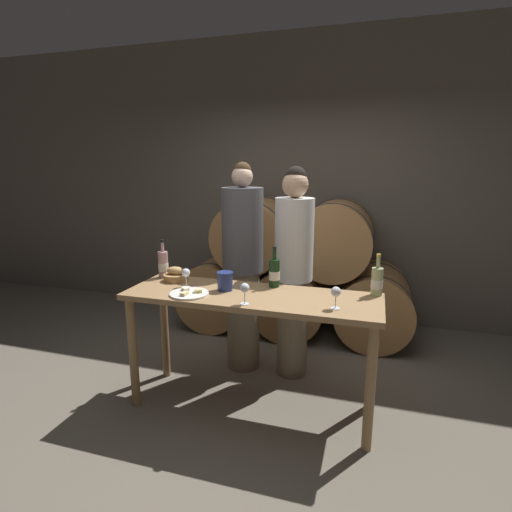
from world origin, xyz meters
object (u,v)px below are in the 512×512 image
object	(u,v)px
wine_bottle_red	(274,273)
wine_glass_far_left	(186,273)
tasting_table	(251,311)
wine_bottle_white	(377,281)
cheese_plate	(189,293)
person_right	(293,271)
person_left	(243,267)
wine_glass_left	(245,289)
blue_crock	(225,280)
wine_glass_center	(336,293)
bread_basket	(176,275)
wine_bottle_rose	(163,264)

from	to	relation	value
wine_bottle_red	wine_glass_far_left	xyz separation A→B (m)	(-0.62, -0.20, -0.00)
tasting_table	wine_bottle_white	size ratio (longest dim) A/B	6.12
cheese_plate	person_right	bearing A→B (deg)	50.93
person_left	wine_glass_left	xyz separation A→B (m)	(0.29, -0.80, 0.08)
wine_bottle_red	blue_crock	size ratio (longest dim) A/B	2.26
cheese_plate	wine_glass_center	world-z (taller)	wine_glass_center
person_right	cheese_plate	size ratio (longest dim) A/B	6.44
tasting_table	blue_crock	bearing A→B (deg)	171.74
wine_glass_left	cheese_plate	bearing A→B (deg)	170.29
person_left	wine_glass_left	distance (m)	0.86
tasting_table	bread_basket	distance (m)	0.71
blue_crock	cheese_plate	distance (m)	0.27
person_right	wine_glass_far_left	xyz separation A→B (m)	(-0.69, -0.57, 0.07)
blue_crock	wine_glass_far_left	xyz separation A→B (m)	(-0.30, -0.01, 0.03)
person_right	person_left	bearing A→B (deg)	-179.96
tasting_table	wine_bottle_white	distance (m)	0.90
wine_bottle_white	wine_bottle_rose	bearing A→B (deg)	-179.25
person_right	wine_bottle_rose	world-z (taller)	person_right
bread_basket	wine_glass_center	world-z (taller)	wine_glass_center
blue_crock	bread_basket	world-z (taller)	blue_crock
tasting_table	person_left	world-z (taller)	person_left
wine_bottle_white	wine_glass_left	distance (m)	0.93
person_left	person_right	size ratio (longest dim) A/B	1.02
person_left	blue_crock	bearing A→B (deg)	-84.55
wine_bottle_red	wine_glass_center	bearing A→B (deg)	-35.35
wine_bottle_red	blue_crock	bearing A→B (deg)	-149.33
person_left	wine_glass_center	world-z (taller)	person_left
bread_basket	wine_glass_center	bearing A→B (deg)	-12.19
cheese_plate	wine_glass_left	bearing A→B (deg)	-9.71
wine_bottle_red	bread_basket	distance (m)	0.79
tasting_table	person_right	world-z (taller)	person_right
wine_bottle_rose	wine_glass_left	distance (m)	0.94
person_left	wine_bottle_rose	distance (m)	0.67
tasting_table	cheese_plate	bearing A→B (deg)	-161.24
wine_bottle_rose	wine_glass_far_left	distance (m)	0.35
tasting_table	bread_basket	world-z (taller)	bread_basket
bread_basket	wine_glass_left	distance (m)	0.78
blue_crock	wine_glass_left	world-z (taller)	wine_glass_left
wine_glass_center	blue_crock	bearing A→B (deg)	169.05
tasting_table	cheese_plate	distance (m)	0.46
wine_bottle_rose	wine_glass_left	xyz separation A→B (m)	(0.83, -0.42, -0.00)
bread_basket	wine_glass_left	world-z (taller)	wine_glass_left
wine_bottle_rose	cheese_plate	size ratio (longest dim) A/B	1.13
person_left	wine_bottle_red	size ratio (longest dim) A/B	5.87
wine_bottle_rose	wine_glass_far_left	xyz separation A→B (m)	(0.30, -0.19, -0.00)
person_left	bread_basket	xyz separation A→B (m)	(-0.41, -0.44, 0.01)
bread_basket	wine_bottle_white	bearing A→B (deg)	3.11
wine_bottle_red	tasting_table	bearing A→B (deg)	-116.80
wine_glass_center	person_right	bearing A→B (deg)	120.21
wine_bottle_red	bread_basket	bearing A→B (deg)	-174.73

